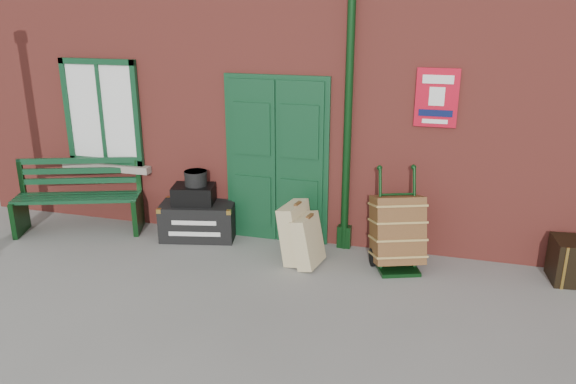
% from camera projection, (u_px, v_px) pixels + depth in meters
% --- Properties ---
extents(ground, '(80.00, 80.00, 0.00)m').
position_uv_depth(ground, '(265.00, 290.00, 6.42)').
color(ground, gray).
rests_on(ground, ground).
extents(station_building, '(10.30, 4.30, 4.36)m').
position_uv_depth(station_building, '(331.00, 67.00, 8.93)').
color(station_building, '#983A31').
rests_on(station_building, ground).
extents(bench, '(1.80, 1.08, 1.07)m').
position_uv_depth(bench, '(79.00, 194.00, 7.99)').
color(bench, '#103B20').
rests_on(bench, ground).
extents(houdini_trunk, '(1.11, 0.76, 0.50)m').
position_uv_depth(houdini_trunk, '(198.00, 220.00, 7.81)').
color(houdini_trunk, black).
rests_on(houdini_trunk, ground).
extents(strongbox, '(0.63, 0.52, 0.25)m').
position_uv_depth(strongbox, '(194.00, 194.00, 7.70)').
color(strongbox, black).
rests_on(strongbox, houdini_trunk).
extents(hatbox, '(0.36, 0.36, 0.20)m').
position_uv_depth(hatbox, '(196.00, 178.00, 7.65)').
color(hatbox, black).
rests_on(hatbox, strongbox).
extents(suitcase_back, '(0.40, 0.57, 0.76)m').
position_uv_depth(suitcase_back, '(296.00, 232.00, 7.06)').
color(suitcase_back, tan).
rests_on(suitcase_back, ground).
extents(suitcase_front, '(0.39, 0.52, 0.66)m').
position_uv_depth(suitcase_front, '(308.00, 241.00, 6.94)').
color(suitcase_front, tan).
rests_on(suitcase_front, ground).
extents(porter_trolley, '(0.78, 0.81, 1.23)m').
position_uv_depth(porter_trolley, '(397.00, 231.00, 6.86)').
color(porter_trolley, black).
rests_on(porter_trolley, ground).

